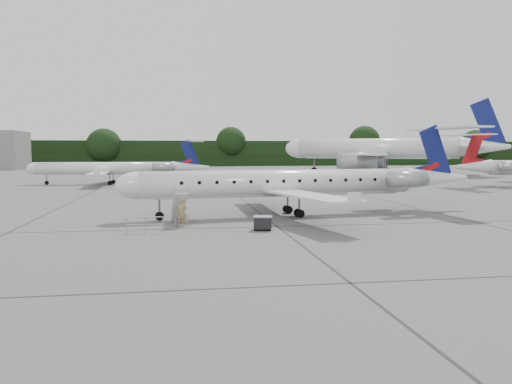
{
  "coord_description": "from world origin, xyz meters",
  "views": [
    {
      "loc": [
        -9.63,
        -29.86,
        5.04
      ],
      "look_at": [
        -4.62,
        2.31,
        2.3
      ],
      "focal_mm": 35.0,
      "sensor_mm": 36.0,
      "label": 1
    }
  ],
  "objects": [
    {
      "name": "treeline",
      "position": [
        0.0,
        130.0,
        4.0
      ],
      "size": [
        260.0,
        4.0,
        8.0
      ],
      "primitive_type": "cube",
      "color": "black",
      "rests_on": "ground"
    },
    {
      "name": "bg_narrowbody",
      "position": [
        31.03,
        69.0,
        7.43
      ],
      "size": [
        50.52,
        45.65,
        14.86
      ],
      "primitive_type": null,
      "rotation": [
        0.0,
        0.0,
        -0.48
      ],
      "color": "silver",
      "rests_on": "ground"
    },
    {
      "name": "main_regional_jet",
      "position": [
        -1.85,
        7.48,
        3.52
      ],
      "size": [
        29.78,
        23.14,
        7.05
      ],
      "primitive_type": null,
      "rotation": [
        0.0,
        0.0,
        0.13
      ],
      "color": "silver",
      "rests_on": "ground"
    },
    {
      "name": "bg_regional_left",
      "position": [
        -20.31,
        45.93,
        3.28
      ],
      "size": [
        26.2,
        19.71,
        6.55
      ],
      "primitive_type": null,
      "rotation": [
        0.0,
        0.0,
        -0.07
      ],
      "color": "silver",
      "rests_on": "ground"
    },
    {
      "name": "baggage_cart",
      "position": [
        -4.42,
        0.82,
        0.48
      ],
      "size": [
        1.27,
        1.11,
        0.96
      ],
      "primitive_type": null,
      "rotation": [
        0.0,
        0.0,
        -0.22
      ],
      "color": "black",
      "rests_on": "ground"
    },
    {
      "name": "ground",
      "position": [
        0.0,
        0.0,
        0.0
      ],
      "size": [
        320.0,
        320.0,
        0.0
      ],
      "primitive_type": "plane",
      "color": "#565654",
      "rests_on": "ground"
    },
    {
      "name": "airstair",
      "position": [
        -9.61,
        4.22,
        1.1
      ],
      "size": [
        1.15,
        2.52,
        2.21
      ],
      "primitive_type": null,
      "rotation": [
        0.0,
        0.0,
        0.13
      ],
      "color": "silver",
      "rests_on": "ground"
    },
    {
      "name": "passenger",
      "position": [
        -9.44,
        2.87,
        0.94
      ],
      "size": [
        0.73,
        0.52,
        1.88
      ],
      "primitive_type": "imported",
      "rotation": [
        0.0,
        0.0,
        -0.11
      ],
      "color": "olive",
      "rests_on": "ground"
    },
    {
      "name": "safety_railing",
      "position": [
        -11.68,
        0.71,
        0.5
      ],
      "size": [
        2.2,
        0.21,
        1.0
      ],
      "primitive_type": null,
      "rotation": [
        0.0,
        0.0,
        -0.06
      ],
      "color": "gray",
      "rests_on": "ground"
    }
  ]
}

